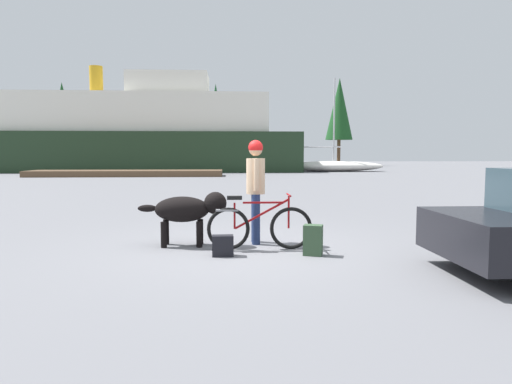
# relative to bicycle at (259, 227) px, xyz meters

# --- Properties ---
(ground_plane) EXTENTS (160.00, 160.00, 0.00)m
(ground_plane) POSITION_rel_bicycle_xyz_m (-0.21, 0.09, -0.38)
(ground_plane) COLOR slate
(bicycle) EXTENTS (1.70, 0.44, 0.90)m
(bicycle) POSITION_rel_bicycle_xyz_m (0.00, 0.00, 0.00)
(bicycle) COLOR black
(bicycle) RESTS_ON ground_plane
(person_cyclist) EXTENTS (0.32, 0.53, 1.78)m
(person_cyclist) POSITION_rel_bicycle_xyz_m (-0.02, 0.54, 0.70)
(person_cyclist) COLOR navy
(person_cyclist) RESTS_ON ground_plane
(dog) EXTENTS (1.48, 0.51, 0.91)m
(dog) POSITION_rel_bicycle_xyz_m (-1.16, 0.38, 0.24)
(dog) COLOR black
(dog) RESTS_ON ground_plane
(backpack) EXTENTS (0.33, 0.28, 0.47)m
(backpack) POSITION_rel_bicycle_xyz_m (0.80, -0.45, -0.14)
(backpack) COLOR #334C33
(backpack) RESTS_ON ground_plane
(handbag_pannier) EXTENTS (0.32, 0.19, 0.32)m
(handbag_pannier) POSITION_rel_bicycle_xyz_m (-0.58, -0.43, -0.22)
(handbag_pannier) COLOR black
(handbag_pannier) RESTS_ON ground_plane
(dock_pier) EXTENTS (12.97, 2.82, 0.40)m
(dock_pier) POSITION_rel_bicycle_xyz_m (-7.48, 24.17, -0.18)
(dock_pier) COLOR brown
(dock_pier) RESTS_ON ground_plane
(ferry_boat) EXTENTS (27.78, 7.04, 8.90)m
(ferry_boat) POSITION_rel_bicycle_xyz_m (-8.28, 32.61, 2.77)
(ferry_boat) COLOR #1E331E
(ferry_boat) RESTS_ON ground_plane
(sailboat_moored) EXTENTS (8.75, 2.45, 7.91)m
(sailboat_moored) POSITION_rel_bicycle_xyz_m (8.44, 31.36, 0.11)
(sailboat_moored) COLOR silver
(sailboat_moored) RESTS_ON ground_plane
(pine_tree_far_left) EXTENTS (3.41, 3.41, 10.16)m
(pine_tree_far_left) POSITION_rel_bicycle_xyz_m (-20.78, 49.99, 5.91)
(pine_tree_far_left) COLOR #4C331E
(pine_tree_far_left) RESTS_ON ground_plane
(pine_tree_center) EXTENTS (2.98, 2.98, 10.13)m
(pine_tree_center) POSITION_rel_bicycle_xyz_m (-2.15, 49.90, 5.77)
(pine_tree_center) COLOR #4C331E
(pine_tree_center) RESTS_ON ground_plane
(pine_tree_far_right) EXTENTS (3.44, 3.44, 11.09)m
(pine_tree_far_right) POSITION_rel_bicycle_xyz_m (13.52, 50.49, 6.78)
(pine_tree_far_right) COLOR #4C331E
(pine_tree_far_right) RESTS_ON ground_plane
(pine_tree_mid_back) EXTENTS (2.96, 2.96, 9.19)m
(pine_tree_mid_back) POSITION_rel_bicycle_xyz_m (-7.13, 57.34, 5.64)
(pine_tree_mid_back) COLOR #4C331E
(pine_tree_mid_back) RESTS_ON ground_plane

